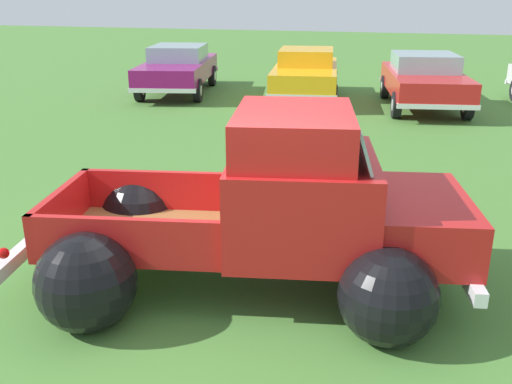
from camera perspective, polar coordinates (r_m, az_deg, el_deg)
ground_plane at (r=6.32m, az=-1.56°, el=-9.06°), size 80.00×80.00×0.00m
vintage_pickup_truck at (r=5.96m, az=2.08°, el=-2.82°), size 4.90×3.43×1.96m
show_car_0 at (r=18.10m, az=-7.80°, el=12.29°), size 2.82×4.95×1.43m
show_car_1 at (r=16.92m, az=5.01°, el=11.88°), size 2.48×4.69×1.43m
show_car_2 at (r=16.21m, az=16.48°, el=10.84°), size 2.63×4.68×1.43m
lane_cone_0 at (r=8.20m, az=12.23°, el=-0.24°), size 0.36×0.36×0.63m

